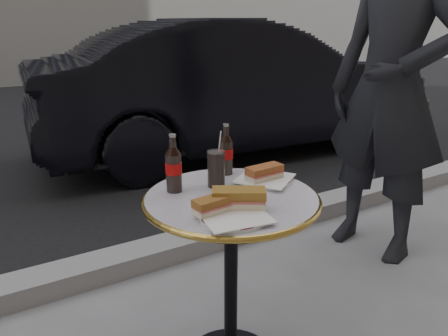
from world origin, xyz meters
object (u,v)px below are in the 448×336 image
cola_bottle_left (173,163)px  parked_car (237,87)px  plate_left (233,217)px  pedestrian (391,91)px  plate_right (265,180)px  cola_glass (216,169)px  cola_bottle_right (226,149)px  bistro_table (231,286)px

cola_bottle_left → parked_car: size_ratio=0.05×
plate_left → cola_bottle_left: (-0.06, 0.30, 0.10)m
pedestrian → cola_bottle_left: bearing=-94.2°
plate_right → parked_car: size_ratio=0.05×
plate_left → cola_glass: cola_glass is taller
cola_bottle_left → parked_car: parked_car is taller
plate_left → cola_bottle_right: cola_bottle_right is taller
plate_right → parked_car: parked_car is taller
cola_glass → pedestrian: (1.26, 0.28, 0.15)m
plate_right → pedestrian: (1.07, 0.33, 0.21)m
cola_bottle_left → pedestrian: bearing=9.8°
plate_left → pedestrian: size_ratio=0.11×
plate_right → plate_left: bearing=-141.8°
plate_left → pedestrian: pedestrian is taller
pedestrian → plate_right: bearing=-86.9°
cola_bottle_left → cola_glass: 0.16m
cola_glass → parked_car: parked_car is taller
plate_left → cola_glass: 0.29m
plate_right → cola_bottle_left: 0.36m
plate_left → cola_glass: size_ratio=1.56×
plate_right → cola_bottle_left: (-0.33, 0.09, 0.10)m
plate_right → parked_car: (1.49, 2.54, -0.07)m
cola_bottle_right → cola_glass: bearing=-135.3°
plate_right → cola_bottle_right: size_ratio=0.98×
bistro_table → plate_right: bearing=17.1°
plate_left → cola_bottle_right: bearing=62.0°
bistro_table → plate_right: size_ratio=3.67×
parked_car → cola_bottle_left: bearing=148.2°
cola_bottle_left → cola_bottle_right: bearing=14.7°
cola_glass → pedestrian: pedestrian is taller
bistro_table → parked_car: size_ratio=0.18×
cola_bottle_right → plate_left: bearing=-118.0°
bistro_table → cola_glass: 0.45m
pedestrian → plate_left: bearing=-81.9°
pedestrian → bistro_table: bearing=-86.9°
parked_car → cola_bottle_right: bearing=151.5°
plate_left → cola_bottle_left: cola_bottle_left is taller
plate_left → plate_right: bearing=38.2°
cola_bottle_left → cola_glass: cola_bottle_left is taller
bistro_table → cola_glass: size_ratio=5.43×
plate_left → cola_glass: bearing=70.6°
bistro_table → cola_bottle_right: cola_bottle_right is taller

